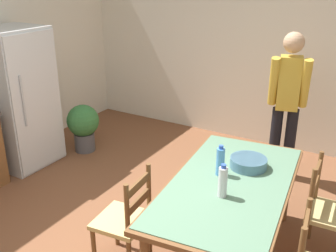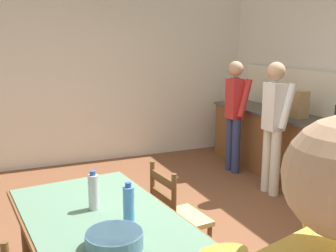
# 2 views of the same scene
# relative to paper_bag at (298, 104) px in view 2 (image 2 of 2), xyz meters

# --- Properties ---
(wall_left) EXTENTS (0.12, 5.20, 2.90)m
(wall_left) POSITION_rel_paper_bag_xyz_m (-2.11, -2.20, 0.37)
(wall_left) COLOR silver
(wall_left) RESTS_ON ground
(kitchen_counter) EXTENTS (3.34, 0.66, 0.90)m
(kitchen_counter) POSITION_rel_paper_bag_xyz_m (0.00, 0.03, -0.63)
(kitchen_counter) COLOR brown
(kitchen_counter) RESTS_ON ground
(counter_splashback) EXTENTS (3.30, 0.03, 0.60)m
(counter_splashback) POSITION_rel_paper_bag_xyz_m (0.00, 0.34, 0.12)
(counter_splashback) COLOR #EFE8CB
(counter_splashback) RESTS_ON kitchen_counter
(paper_bag) EXTENTS (0.24, 0.16, 0.36)m
(paper_bag) POSITION_rel_paper_bag_xyz_m (0.00, 0.00, 0.00)
(paper_bag) COLOR tan
(paper_bag) RESTS_ON kitchen_counter
(dining_table) EXTENTS (1.90, 1.13, 0.77)m
(dining_table) POSITION_rel_paper_bag_xyz_m (1.73, -3.02, -0.39)
(dining_table) COLOR brown
(dining_table) RESTS_ON ground
(bottle_near_centre) EXTENTS (0.07, 0.07, 0.27)m
(bottle_near_centre) POSITION_rel_paper_bag_xyz_m (1.50, -3.04, -0.18)
(bottle_near_centre) COLOR silver
(bottle_near_centre) RESTS_ON dining_table
(bottle_off_centre) EXTENTS (0.07, 0.07, 0.27)m
(bottle_off_centre) POSITION_rel_paper_bag_xyz_m (1.81, -2.89, -0.18)
(bottle_off_centre) COLOR #4C8ED6
(bottle_off_centre) RESTS_ON dining_table
(serving_bowl) EXTENTS (0.32, 0.32, 0.09)m
(serving_bowl) POSITION_rel_paper_bag_xyz_m (2.05, -3.05, -0.26)
(serving_bowl) COLOR slate
(serving_bowl) RESTS_ON dining_table
(chair_side_far_left) EXTENTS (0.46, 0.44, 0.91)m
(chair_side_far_left) POSITION_rel_paper_bag_xyz_m (1.24, -2.31, -0.64)
(chair_side_far_left) COLOR brown
(chair_side_far_left) RESTS_ON ground
(person_at_sink) EXTENTS (0.40, 0.28, 1.61)m
(person_at_sink) POSITION_rel_paper_bag_xyz_m (-0.74, -0.49, -0.17)
(person_at_sink) COLOR navy
(person_at_sink) RESTS_ON ground
(person_at_counter) EXTENTS (0.41, 0.28, 1.64)m
(person_at_counter) POSITION_rel_paper_bag_xyz_m (0.17, -0.51, -0.15)
(person_at_counter) COLOR silver
(person_at_counter) RESTS_ON ground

